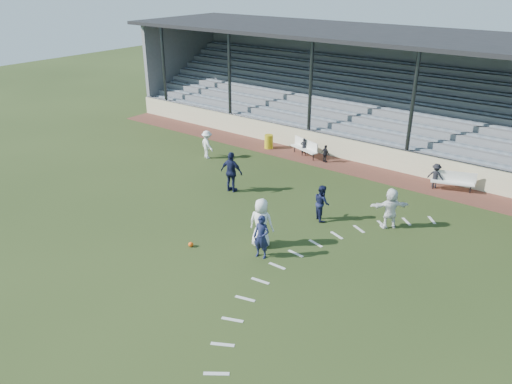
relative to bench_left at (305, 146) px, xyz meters
The scene contains 18 objects.
ground 10.92m from the bench_left, 76.42° to the right, with size 90.00×90.00×0.00m, color #263515.
cinder_track 2.63m from the bench_left, ahead, with size 34.00×2.00×0.02m, color #552B22.
retaining_wall 2.73m from the bench_left, 20.39° to the left, with size 34.00×0.18×1.20m, color beige.
bench_left is the anchor object (origin of this frame).
bench_right 8.37m from the bench_left, ahead, with size 2.02×1.11×0.95m.
trash_bin 2.44m from the bench_left, behind, with size 0.52×0.52×0.83m, color gold.
football 11.65m from the bench_left, 80.50° to the right, with size 0.20×0.20×0.20m, color #F2520E.
player_white_lead 10.57m from the bench_left, 67.41° to the right, with size 0.97×0.63×1.98m, color white.
player_navy_lead 11.38m from the bench_left, 66.37° to the right, with size 0.62×0.41×1.70m, color #151B3C.
player_navy_mid 8.00m from the bench_left, 53.13° to the right, with size 0.77×0.60×1.59m, color #151B3C.
player_white_wing 5.61m from the bench_left, 139.63° to the right, with size 1.04×0.60×1.61m, color white.
player_navy_wing 6.42m from the bench_left, 91.64° to the right, with size 1.17×0.49×2.00m, color #151B3C.
player_white_back 9.13m from the bench_left, 35.58° to the right, with size 1.63×0.52×1.76m, color white.
sub_left_near 0.09m from the bench_left, 169.78° to the right, with size 0.38×0.25×1.04m, color black.
sub_left_far 1.49m from the bench_left, ahead, with size 0.58×0.24×0.99m, color black.
sub_right 7.55m from the bench_left, ahead, with size 0.80×0.46×1.24m, color black.
grandstand 6.43m from the bench_left, 65.62° to the left, with size 34.60×9.00×6.61m.
penalty_arc 12.54m from the bench_left, 57.77° to the right, with size 3.89×14.63×0.01m.
Camera 1 is at (11.55, -12.84, 9.93)m, focal length 35.00 mm.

